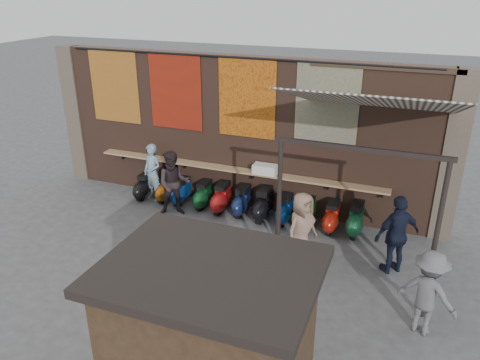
{
  "coord_description": "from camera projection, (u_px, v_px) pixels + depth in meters",
  "views": [
    {
      "loc": [
        4.28,
        -8.28,
        5.7
      ],
      "look_at": [
        0.61,
        1.2,
        1.35
      ],
      "focal_mm": 35.0,
      "sensor_mm": 36.0,
      "label": 1
    }
  ],
  "objects": [
    {
      "name": "stall_shelf",
      "position": [
        237.0,
        332.0,
        6.92
      ],
      "size": [
        1.91,
        0.1,
        0.06
      ],
      "primitive_type": "cube",
      "rotation": [
        0.0,
        0.0,
        0.0
      ],
      "color": "#473321",
      "rests_on": "market_stall"
    },
    {
      "name": "scooter_stool_4",
      "position": [
        222.0,
        198.0,
        12.38
      ],
      "size": [
        0.37,
        0.82,
        0.78
      ],
      "primitive_type": null,
      "color": "#A01515",
      "rests_on": "ground"
    },
    {
      "name": "diner_left",
      "position": [
        152.0,
        172.0,
        12.91
      ],
      "size": [
        0.68,
        0.54,
        1.62
      ],
      "primitive_type": "imported",
      "rotation": [
        0.0,
        0.0,
        -0.29
      ],
      "color": "#779BAE",
      "rests_on": "ground"
    },
    {
      "name": "market_stall",
      "position": [
        212.0,
        356.0,
        6.02
      ],
      "size": [
        2.3,
        1.73,
        2.49
      ],
      "primitive_type": "cube",
      "rotation": [
        0.0,
        0.0,
        0.0
      ],
      "color": "black",
      "rests_on": "ground"
    },
    {
      "name": "scooter_stool_5",
      "position": [
        242.0,
        201.0,
        12.23
      ],
      "size": [
        0.36,
        0.8,
        0.76
      ],
      "primitive_type": null,
      "color": "#131E47",
      "rests_on": "ground"
    },
    {
      "name": "scooter_stool_7",
      "position": [
        285.0,
        210.0,
        11.8
      ],
      "size": [
        0.34,
        0.77,
        0.73
      ],
      "primitive_type": null,
      "color": "navy",
      "rests_on": "ground"
    },
    {
      "name": "scooter_stool_10",
      "position": [
        356.0,
        220.0,
        11.24
      ],
      "size": [
        0.37,
        0.83,
        0.79
      ],
      "primitive_type": null,
      "color": "#165B35",
      "rests_on": "ground"
    },
    {
      "name": "scooter_stool_8",
      "position": [
        307.0,
        214.0,
        11.59
      ],
      "size": [
        0.35,
        0.78,
        0.74
      ],
      "primitive_type": null,
      "color": "#0B500F",
      "rests_on": "ground"
    },
    {
      "name": "scooter_stool_2",
      "position": [
        182.0,
        192.0,
        12.84
      ],
      "size": [
        0.34,
        0.75,
        0.71
      ],
      "primitive_type": null,
      "color": "navy",
      "rests_on": "ground"
    },
    {
      "name": "awning_header",
      "position": [
        361.0,
        149.0,
        7.88
      ],
      "size": [
        3.0,
        0.08,
        0.08
      ],
      "primitive_type": "cube",
      "color": "black",
      "rests_on": "awning_post_left"
    },
    {
      "name": "shopper_grey",
      "position": [
        428.0,
        293.0,
        7.95
      ],
      "size": [
        1.17,
        0.92,
        1.59
      ],
      "primitive_type": "imported",
      "rotation": [
        0.0,
        0.0,
        2.77
      ],
      "color": "#5D5D62",
      "rests_on": "ground"
    },
    {
      "name": "tapestry_redgold",
      "position": [
        115.0,
        86.0,
        12.9
      ],
      "size": [
        1.5,
        0.02,
        2.0
      ],
      "primitive_type": "cube",
      "color": "maroon",
      "rests_on": "brick_wall"
    },
    {
      "name": "scooter_stool_9",
      "position": [
        332.0,
        217.0,
        11.42
      ],
      "size": [
        0.35,
        0.78,
        0.74
      ],
      "primitive_type": null,
      "color": "#A9180D",
      "rests_on": "ground"
    },
    {
      "name": "scooter_stool_3",
      "position": [
        204.0,
        195.0,
        12.61
      ],
      "size": [
        0.34,
        0.76,
        0.72
      ],
      "primitive_type": null,
      "color": "#0E4820",
      "rests_on": "ground"
    },
    {
      "name": "ground",
      "position": [
        196.0,
        249.0,
        10.76
      ],
      "size": [
        70.0,
        70.0,
        0.0
      ],
      "primitive_type": "plane",
      "color": "#474749",
      "rests_on": "ground"
    },
    {
      "name": "pier_left",
      "position": [
        78.0,
        114.0,
        14.02
      ],
      "size": [
        0.5,
        0.5,
        4.0
      ],
      "primitive_type": "cube",
      "color": "#4C4238",
      "rests_on": "ground"
    },
    {
      "name": "tapestry_sun",
      "position": [
        176.0,
        92.0,
        12.27
      ],
      "size": [
        1.5,
        0.02,
        2.0
      ],
      "primitive_type": "cube",
      "color": "red",
      "rests_on": "brick_wall"
    },
    {
      "name": "awning_canvas",
      "position": [
        374.0,
        102.0,
        8.98
      ],
      "size": [
        3.2,
        3.28,
        0.97
      ],
      "primitive_type": "cube",
      "rotation": [
        -0.28,
        0.0,
        0.0
      ],
      "color": "beige",
      "rests_on": "brick_wall"
    },
    {
      "name": "awning_ledger",
      "position": [
        385.0,
        67.0,
        10.18
      ],
      "size": [
        3.3,
        0.08,
        0.12
      ],
      "primitive_type": "cube",
      "color": "#33261C",
      "rests_on": "brick_wall"
    },
    {
      "name": "diner_right",
      "position": [
        174.0,
        184.0,
        12.05
      ],
      "size": [
        1.05,
        0.97,
        1.73
      ],
      "primitive_type": "imported",
      "rotation": [
        0.0,
        0.0,
        0.48
      ],
      "color": "#281F22",
      "rests_on": "ground"
    },
    {
      "name": "shopper_navy",
      "position": [
        397.0,
        235.0,
        9.62
      ],
      "size": [
        1.06,
        0.98,
        1.75
      ],
      "primitive_type": "imported",
      "rotation": [
        0.0,
        0.0,
        3.83
      ],
      "color": "black",
      "rests_on": "ground"
    },
    {
      "name": "awning_post_right",
      "position": [
        435.0,
        243.0,
        8.01
      ],
      "size": [
        0.09,
        0.09,
        3.1
      ],
      "primitive_type": "cylinder",
      "color": "black",
      "rests_on": "ground"
    },
    {
      "name": "pier_right",
      "position": [
        453.0,
        158.0,
        10.57
      ],
      "size": [
        0.5,
        0.5,
        4.0
      ],
      "primitive_type": "cube",
      "color": "#4C4238",
      "rests_on": "ground"
    },
    {
      "name": "brick_wall",
      "position": [
        239.0,
        133.0,
        12.29
      ],
      "size": [
        10.0,
        0.4,
        4.0
      ],
      "primitive_type": "cube",
      "color": "brown",
      "rests_on": "ground"
    },
    {
      "name": "eating_counter",
      "position": [
        234.0,
        170.0,
        12.33
      ],
      "size": [
        8.0,
        0.32,
        0.05
      ],
      "primitive_type": "cube",
      "color": "#9E7A51",
      "rests_on": "brick_wall"
    },
    {
      "name": "hang_rail",
      "position": [
        235.0,
        57.0,
        11.31
      ],
      "size": [
        9.5,
        0.06,
        0.06
      ],
      "primitive_type": "cylinder",
      "rotation": [
        0.0,
        1.57,
        0.0
      ],
      "color": "black",
      "rests_on": "brick_wall"
    },
    {
      "name": "tapestry_orange",
      "position": [
        247.0,
        98.0,
        11.61
      ],
      "size": [
        1.5,
        0.02,
        2.0
      ],
      "primitive_type": "cube",
      "color": "#BE6417",
      "rests_on": "brick_wall"
    },
    {
      "name": "shelf_box",
      "position": [
        265.0,
        169.0,
        11.95
      ],
      "size": [
        0.61,
        0.32,
        0.24
      ],
      "primitive_type": "cube",
      "color": "white",
      "rests_on": "eating_counter"
    },
    {
      "name": "tapestry_multi",
      "position": [
        327.0,
        105.0,
        10.95
      ],
      "size": [
        1.5,
        0.02,
        2.0
      ],
      "primitive_type": "cube",
      "color": "#235A82",
      "rests_on": "brick_wall"
    },
    {
      "name": "scooter_stool_0",
      "position": [
        145.0,
        186.0,
        13.16
      ],
      "size": [
        0.34,
        0.74,
        0.71
      ],
      "primitive_type": null,
      "color": "black",
      "rests_on": "ground"
    },
    {
      "name": "scooter_stool_1",
      "position": [
        166.0,
        189.0,
        13.02
      ],
      "size": [
        0.32,
        0.71,
        0.68
      ],
      "primitive_type": null,
      "color": "#8F440D",
      "rests_on": "ground"
    },
    {
      "name": "stall_roof",
      "position": [
        210.0,
        270.0,
        5.51
      ],
      "size": [
        2.58,
        1.99,
        0.12
      ],
      "primitive_type": "cube",
      "rotation": [
        0.0,
        0.0,
        0.0
      ],
      "color": "black",
      "rests_on": "market_stall"
    },
    {
      "name": "scooter_stool_6",
      "position": [
        263.0,
        205.0,
        11.96
      ],
      "size": [
        0.39,
        0.86,
        0.82
      ],
      "primitive_type": null,
      "color": "black",
      "rests_on": "ground"
    },
    {
      "name": "awning_post_left",
      "position": [
        278.0,
        216.0,
        8.94
      ],
      "size": [
        0.09,
        0.09,
        3.1
      ],
      "primitive_type": "cylinder",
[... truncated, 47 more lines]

